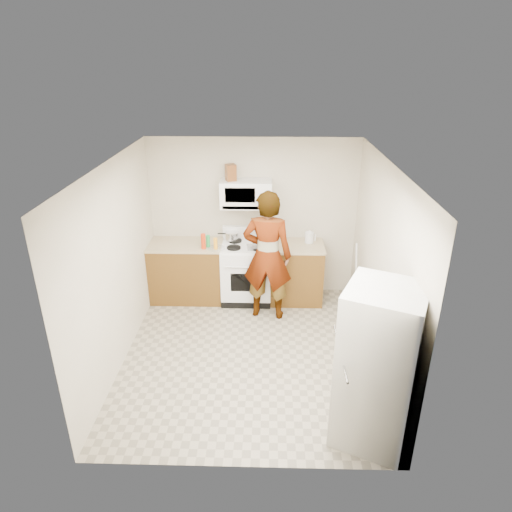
{
  "coord_description": "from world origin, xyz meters",
  "views": [
    {
      "loc": [
        0.23,
        -4.95,
        3.61
      ],
      "look_at": [
        0.08,
        0.55,
        1.16
      ],
      "focal_mm": 32.0,
      "sensor_mm": 36.0,
      "label": 1
    }
  ],
  "objects_px": {
    "gas_range": "(246,271)",
    "saucepan": "(232,236)",
    "kettle": "(309,237)",
    "person": "(267,256)",
    "microwave": "(246,194)",
    "fridge": "(378,367)"
  },
  "relations": [
    {
      "from": "gas_range",
      "to": "saucepan",
      "type": "bearing_deg",
      "value": 144.64
    },
    {
      "from": "person",
      "to": "fridge",
      "type": "xyz_separation_m",
      "value": [
        1.08,
        -2.34,
        -0.12
      ]
    },
    {
      "from": "gas_range",
      "to": "person",
      "type": "height_order",
      "value": "person"
    },
    {
      "from": "microwave",
      "to": "saucepan",
      "type": "height_order",
      "value": "microwave"
    },
    {
      "from": "kettle",
      "to": "saucepan",
      "type": "relative_size",
      "value": 0.8
    },
    {
      "from": "gas_range",
      "to": "saucepan",
      "type": "distance_m",
      "value": 0.59
    },
    {
      "from": "microwave",
      "to": "fridge",
      "type": "bearing_deg",
      "value": -64.65
    },
    {
      "from": "kettle",
      "to": "saucepan",
      "type": "distance_m",
      "value": 1.2
    },
    {
      "from": "person",
      "to": "microwave",
      "type": "bearing_deg",
      "value": -54.41
    },
    {
      "from": "saucepan",
      "to": "microwave",
      "type": "bearing_deg",
      "value": -8.33
    },
    {
      "from": "gas_range",
      "to": "fridge",
      "type": "bearing_deg",
      "value": -63.66
    },
    {
      "from": "fridge",
      "to": "saucepan",
      "type": "xyz_separation_m",
      "value": [
        -1.63,
        2.99,
        0.16
      ]
    },
    {
      "from": "person",
      "to": "fridge",
      "type": "relative_size",
      "value": 1.14
    },
    {
      "from": "kettle",
      "to": "saucepan",
      "type": "bearing_deg",
      "value": -159.18
    },
    {
      "from": "person",
      "to": "saucepan",
      "type": "xyz_separation_m",
      "value": [
        -0.55,
        0.66,
        0.04
      ]
    },
    {
      "from": "saucepan",
      "to": "person",
      "type": "bearing_deg",
      "value": -49.96
    },
    {
      "from": "gas_range",
      "to": "microwave",
      "type": "bearing_deg",
      "value": 90.0
    },
    {
      "from": "saucepan",
      "to": "fridge",
      "type": "bearing_deg",
      "value": -61.44
    },
    {
      "from": "fridge",
      "to": "gas_range",
      "type": "bearing_deg",
      "value": 140.23
    },
    {
      "from": "gas_range",
      "to": "person",
      "type": "bearing_deg",
      "value": -56.75
    },
    {
      "from": "gas_range",
      "to": "microwave",
      "type": "height_order",
      "value": "microwave"
    },
    {
      "from": "gas_range",
      "to": "person",
      "type": "xyz_separation_m",
      "value": [
        0.33,
        -0.5,
        0.48
      ]
    }
  ]
}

